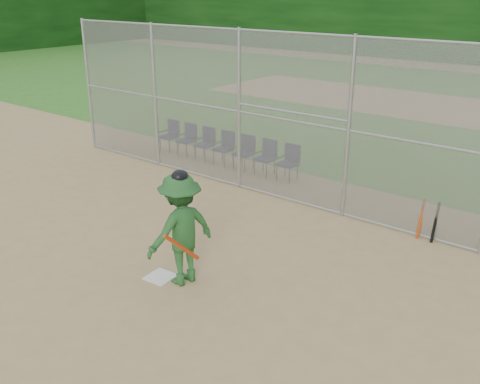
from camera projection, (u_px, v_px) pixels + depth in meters
The scene contains 14 objects.
ground at pixel (149, 294), 9.11m from camera, with size 100.00×100.00×0.00m, color tan.
grass_strip at pixel (470, 111), 22.29m from camera, with size 100.00×100.00×0.00m, color #2C671E.
dirt_patch_far at pixel (470, 111), 22.29m from camera, with size 24.00×24.00×0.00m, color tan.
backstop_fence at pixel (309, 121), 12.02m from camera, with size 16.09×0.09×4.00m.
home_plate at pixel (161, 277), 9.61m from camera, with size 0.46×0.46×0.02m, color silver.
batter_at_plate at pixel (181, 229), 9.14m from camera, with size 1.00×1.44×2.09m.
spare_bats at pixel (428, 220), 10.92m from camera, with size 0.36×0.25×0.85m.
chair_0 at pixel (169, 136), 16.84m from camera, with size 0.54×0.52×0.96m, color #11103D, non-canonical shape.
chair_1 at pixel (186, 140), 16.41m from camera, with size 0.54×0.52×0.96m, color #11103D, non-canonical shape.
chair_2 at pixel (204, 144), 15.98m from camera, with size 0.54×0.52×0.96m, color #11103D, non-canonical shape.
chair_3 at pixel (223, 148), 15.55m from camera, with size 0.54×0.52×0.96m, color #11103D, non-canonical shape.
chair_4 at pixel (243, 153), 15.12m from camera, with size 0.54×0.52×0.96m, color #11103D, non-canonical shape.
chair_5 at pixel (265, 158), 14.69m from camera, with size 0.54×0.52×0.96m, color #11103D, non-canonical shape.
chair_6 at pixel (288, 163), 14.26m from camera, with size 0.54×0.52×0.96m, color #11103D, non-canonical shape.
Camera 1 is at (6.09, -5.22, 4.90)m, focal length 40.00 mm.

